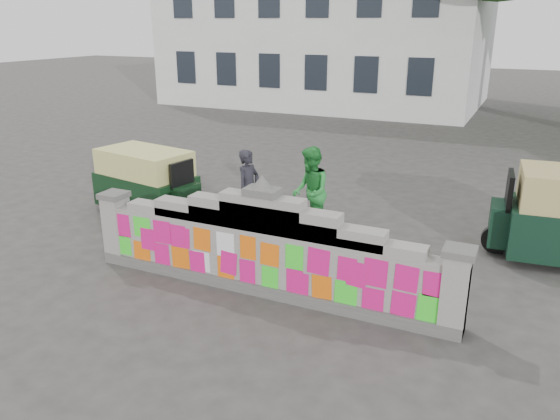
{
  "coord_description": "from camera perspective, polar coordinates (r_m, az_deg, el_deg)",
  "views": [
    {
      "loc": [
        3.69,
        -7.24,
        4.26
      ],
      "look_at": [
        -0.16,
        1.0,
        1.1
      ],
      "focal_mm": 35.0,
      "sensor_mm": 36.0,
      "label": 1
    }
  ],
  "objects": [
    {
      "name": "ground",
      "position": [
        9.18,
        -1.75,
        -8.51
      ],
      "size": [
        100.0,
        100.0,
        0.0
      ],
      "primitive_type": "plane",
      "color": "#383533",
      "rests_on": "ground"
    },
    {
      "name": "pedestrian",
      "position": [
        11.23,
        3.18,
        1.89
      ],
      "size": [
        1.06,
        1.14,
        1.87
      ],
      "primitive_type": "imported",
      "rotation": [
        0.0,
        0.0,
        -1.07
      ],
      "color": "green",
      "rests_on": "ground"
    },
    {
      "name": "cyclist_bike",
      "position": [
        11.15,
        -3.24,
        -0.71
      ],
      "size": [
        1.9,
        0.94,
        0.96
      ],
      "primitive_type": "imported",
      "rotation": [
        0.0,
        0.0,
        1.4
      ],
      "color": "black",
      "rests_on": "ground"
    },
    {
      "name": "parapet_wall",
      "position": [
        8.85,
        -1.81,
        -4.22
      ],
      "size": [
        6.48,
        0.44,
        2.01
      ],
      "color": "#4C4C49",
      "rests_on": "ground"
    },
    {
      "name": "cyclist_rider",
      "position": [
        11.04,
        -3.27,
        0.92
      ],
      "size": [
        0.48,
        0.65,
        1.62
      ],
      "primitive_type": "imported",
      "rotation": [
        0.0,
        0.0,
        1.4
      ],
      "color": "black",
      "rests_on": "ground"
    },
    {
      "name": "rickshaw_left",
      "position": [
        12.99,
        -13.65,
        3.0
      ],
      "size": [
        2.76,
        1.63,
        1.48
      ],
      "rotation": [
        0.0,
        0.0,
        -0.18
      ],
      "color": "black",
      "rests_on": "ground"
    },
    {
      "name": "building",
      "position": [
        31.12,
        5.25,
        18.61
      ],
      "size": [
        16.0,
        10.0,
        8.9
      ],
      "color": "silver",
      "rests_on": "ground"
    }
  ]
}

